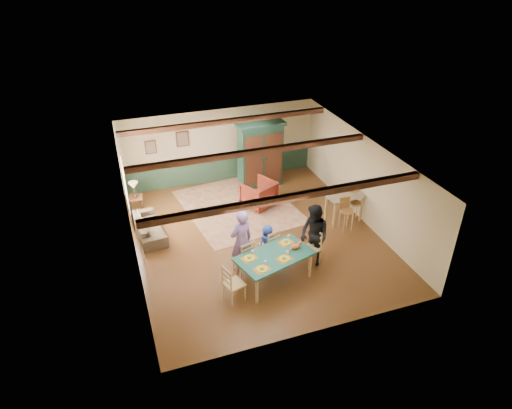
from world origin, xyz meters
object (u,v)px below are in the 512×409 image
object	(u,v)px
table_lamp	(134,190)
bar_stool_left	(346,215)
dining_chair_far_left	(243,256)
dining_chair_far_right	(269,245)
armoire	(260,155)
counter_table	(343,208)
person_child	(267,242)
armchair	(259,194)
dining_table	(274,268)
person_woman	(314,235)
cat	(295,246)
bar_stool_right	(355,206)
sofa	(149,227)
dining_chair_end_right	(310,248)
end_table	(136,205)
dining_chair_end_left	(234,283)
person_man	(241,241)

from	to	relation	value
table_lamp	bar_stool_left	bearing A→B (deg)	-27.89
dining_chair_far_left	table_lamp	xyz separation A→B (m)	(-2.35, 4.04, 0.33)
dining_chair_far_right	armoire	distance (m)	4.52
counter_table	bar_stool_left	size ratio (longest dim) A/B	1.05
person_child	armchair	bearing A→B (deg)	-121.24
dining_table	person_woman	bearing A→B (deg)	16.47
cat	bar_stool_right	size ratio (longest dim) A/B	0.39
counter_table	bar_stool_right	xyz separation A→B (m)	(0.36, -0.10, 0.04)
dining_table	counter_table	size ratio (longest dim) A/B	1.74
armoire	sofa	distance (m)	4.74
dining_chair_end_right	end_table	size ratio (longest dim) A/B	1.77
dining_chair_far_left	dining_chair_end_left	world-z (taller)	same
dining_chair_end_left	person_child	bearing A→B (deg)	-62.70
person_woman	table_lamp	bearing A→B (deg)	-151.51
person_man	person_child	xyz separation A→B (m)	(0.82, 0.24, -0.39)
armoire	end_table	world-z (taller)	armoire
armoire	bar_stool_right	xyz separation A→B (m)	(2.01, -3.24, -0.68)
dining_chair_end_right	bar_stool_right	distance (m)	2.77
armchair	end_table	distance (m)	4.00
dining_chair_far_left	dining_chair_end_left	distance (m)	1.12
cat	counter_table	xyz separation A→B (m)	(2.51, 1.95, -0.44)
person_woman	sofa	distance (m)	5.01
cat	armoire	world-z (taller)	armoire
end_table	bar_stool_left	bearing A→B (deg)	-27.89
bar_stool_left	cat	bearing A→B (deg)	-149.75
bar_stool_right	dining_chair_far_right	bearing A→B (deg)	-158.37
dining_chair_end_left	counter_table	distance (m)	4.90
dining_chair_far_left	person_child	world-z (taller)	person_child
table_lamp	person_woman	bearing A→B (deg)	-45.04
armoire	sofa	size ratio (longest dim) A/B	1.26
armoire	sofa	bearing A→B (deg)	-158.82
bar_stool_right	dining_chair_end_right	bearing A→B (deg)	-141.78
armoire	armchair	size ratio (longest dim) A/B	2.40
person_man	table_lamp	distance (m)	4.59
cat	armchair	size ratio (longest dim) A/B	0.39
dining_chair_end_right	person_child	size ratio (longest dim) A/B	0.95
dining_table	dining_chair_end_right	world-z (taller)	dining_chair_end_right
dining_chair_end_left	dining_chair_end_right	size ratio (longest dim) A/B	1.00
sofa	bar_stool_left	world-z (taller)	bar_stool_left
person_man	person_child	bearing A→B (deg)	180.00
dining_chair_far_right	person_child	bearing A→B (deg)	-90.00
table_lamp	dining_chair_far_right	bearing A→B (deg)	-50.07
person_child	dining_chair_end_left	bearing A→B (deg)	27.30
end_table	person_child	bearing A→B (deg)	-49.66
person_woman	counter_table	distance (m)	2.48
sofa	bar_stool_right	world-z (taller)	bar_stool_right
dining_chair_far_left	bar_stool_left	distance (m)	3.68
armoire	counter_table	xyz separation A→B (m)	(1.65, -3.14, -0.72)
dining_chair_far_right	dining_chair_end_right	xyz separation A→B (m)	(0.99, -0.51, 0.00)
dining_table	end_table	distance (m)	5.53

